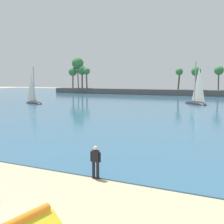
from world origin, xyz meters
The scene contains 5 objects.
sea centered at (0.00, 62.81, 0.03)m, with size 220.00×112.27×0.06m, color #33607F.
palm_headland centered at (0.92, 78.79, 3.26)m, with size 101.19×6.25×12.77m.
person_at_waterline centered at (2.15, 6.64, 0.89)m, with size 0.55×0.24×1.67m.
sailboat_mid_bay centered at (-28.35, 37.78, 0.77)m, with size 5.69×3.33×7.91m.
sailboat_far_left centered at (1.86, 49.45, 0.87)m, with size 5.68×5.73×9.00m.
Camera 1 is at (8.09, -4.62, 4.89)m, focal length 42.67 mm.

